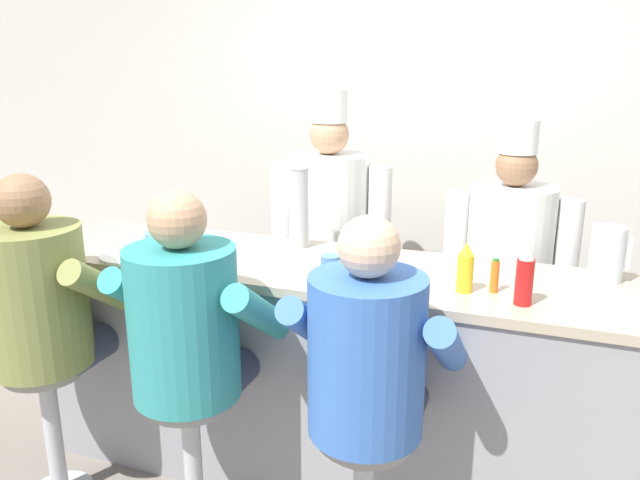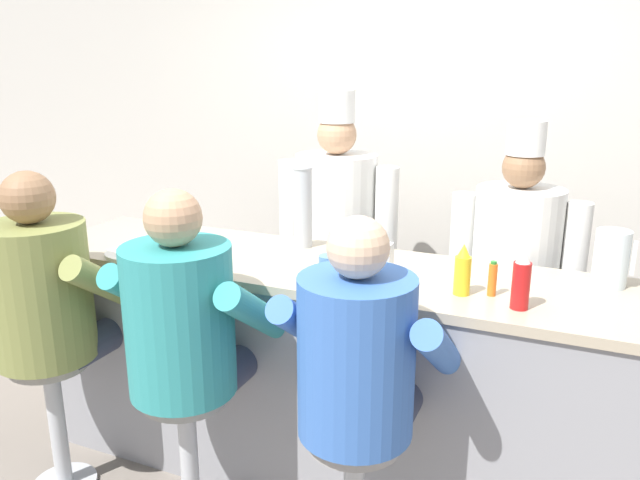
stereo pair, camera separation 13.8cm
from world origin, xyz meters
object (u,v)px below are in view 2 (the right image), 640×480
at_px(hot_sauce_bottle_orange, 492,279).
at_px(water_pitcher_clear, 611,258).
at_px(mustard_bottle_yellow, 463,271).
at_px(diner_seated_blue, 359,365).
at_px(napkin_dispenser_chrome, 378,260).
at_px(cook_in_whites_far, 514,274).
at_px(ketchup_bottle_red, 521,281).
at_px(breakfast_plate, 135,252).
at_px(cup_stack_steel, 303,207).
at_px(cook_in_whites_near, 336,237).
at_px(coffee_mug_blue, 330,267).
at_px(cereal_bowl, 166,236).
at_px(diner_seated_olive, 48,299).
at_px(diner_seated_teal, 186,327).

bearing_deg(hot_sauce_bottle_orange, water_pitcher_clear, 35.65).
bearing_deg(mustard_bottle_yellow, diner_seated_blue, -120.10).
bearing_deg(napkin_dispenser_chrome, cook_in_whites_far, 54.51).
distance_m(ketchup_bottle_red, diner_seated_blue, 0.65).
bearing_deg(breakfast_plate, cup_stack_steel, 33.82).
bearing_deg(napkin_dispenser_chrome, cup_stack_steel, 149.54).
bearing_deg(hot_sauce_bottle_orange, cook_in_whites_near, 140.89).
bearing_deg(coffee_mug_blue, cook_in_whites_far, 49.94).
bearing_deg(cereal_bowl, cook_in_whites_far, 20.23).
bearing_deg(diner_seated_olive, coffee_mug_blue, 19.08).
relative_size(water_pitcher_clear, diner_seated_olive, 0.15).
distance_m(coffee_mug_blue, cook_in_whites_near, 0.91).
height_order(diner_seated_olive, diner_seated_blue, diner_seated_olive).
bearing_deg(coffee_mug_blue, cup_stack_steel, 128.08).
bearing_deg(cup_stack_steel, cook_in_whites_near, 92.09).
bearing_deg(cup_stack_steel, hot_sauce_bottle_orange, -18.27).
height_order(ketchup_bottle_red, coffee_mug_blue, ketchup_bottle_red).
distance_m(mustard_bottle_yellow, breakfast_plate, 1.49).
xyz_separation_m(coffee_mug_blue, diner_seated_teal, (-0.44, -0.40, -0.18)).
bearing_deg(coffee_mug_blue, cook_in_whites_near, 110.36).
bearing_deg(breakfast_plate, cook_in_whites_near, 54.85).
distance_m(cup_stack_steel, cook_in_whites_near, 0.54).
bearing_deg(coffee_mug_blue, ketchup_bottle_red, -1.84).
bearing_deg(diner_seated_olive, cook_in_whites_near, 55.98).
distance_m(mustard_bottle_yellow, cereal_bowl, 1.50).
bearing_deg(diner_seated_teal, water_pitcher_clear, 27.14).
bearing_deg(diner_seated_teal, ketchup_bottle_red, 17.52).
bearing_deg(cook_in_whites_far, cook_in_whites_near, 175.88).
distance_m(diner_seated_teal, cook_in_whites_near, 1.25).
bearing_deg(diner_seated_teal, cereal_bowl, 131.75).
xyz_separation_m(hot_sauce_bottle_orange, coffee_mug_blue, (-0.64, -0.07, -0.02)).
height_order(cereal_bowl, cook_in_whites_far, cook_in_whites_far).
xyz_separation_m(diner_seated_olive, cook_in_whites_near, (0.84, 1.24, 0.05)).
relative_size(hot_sauce_bottle_orange, breakfast_plate, 0.51).
height_order(ketchup_bottle_red, water_pitcher_clear, water_pitcher_clear).
distance_m(mustard_bottle_yellow, diner_seated_teal, 1.09).
distance_m(diner_seated_olive, diner_seated_teal, 0.72).
relative_size(water_pitcher_clear, breakfast_plate, 0.86).
distance_m(water_pitcher_clear, cup_stack_steel, 1.35).
bearing_deg(mustard_bottle_yellow, diner_seated_olive, -165.54).
relative_size(hot_sauce_bottle_orange, coffee_mug_blue, 1.05).
bearing_deg(cook_in_whites_near, ketchup_bottle_red, -39.19).
xyz_separation_m(mustard_bottle_yellow, cook_in_whites_near, (-0.85, 0.81, -0.17)).
distance_m(diner_seated_olive, cook_in_whites_far, 2.15).
height_order(cereal_bowl, coffee_mug_blue, coffee_mug_blue).
bearing_deg(cereal_bowl, napkin_dispenser_chrome, -4.05).
bearing_deg(cook_in_whites_near, mustard_bottle_yellow, -43.71).
xyz_separation_m(ketchup_bottle_red, mustard_bottle_yellow, (-0.22, 0.06, -0.01)).
relative_size(coffee_mug_blue, cup_stack_steel, 0.34).
distance_m(breakfast_plate, cook_in_whites_near, 1.11).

